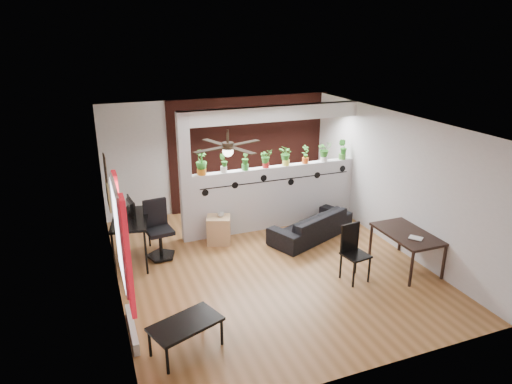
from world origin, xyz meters
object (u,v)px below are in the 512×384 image
(potted_plant_0, at_px, (201,162))
(coffee_table, at_px, (186,326))
(potted_plant_2, at_px, (245,160))
(computer_desk, at_px, (130,222))
(sofa, at_px, (311,225))
(potted_plant_4, at_px, (286,155))
(ceiling_fan, at_px, (228,148))
(office_chair, at_px, (159,233))
(potted_plant_3, at_px, (266,158))
(potted_plant_6, at_px, (324,151))
(potted_plant_5, at_px, (305,154))
(folding_chair, at_px, (353,247))
(cup, at_px, (221,214))
(cube_shelf, at_px, (219,230))
(potted_plant_7, at_px, (343,149))
(dining_table, at_px, (407,236))
(potted_plant_1, at_px, (224,163))

(potted_plant_0, xyz_separation_m, coffee_table, (-1.12, -3.31, -1.22))
(potted_plant_2, distance_m, computer_desk, 2.55)
(potted_plant_2, bearing_deg, sofa, -33.93)
(potted_plant_2, xyz_separation_m, coffee_table, (-2.03, -3.31, -1.18))
(potted_plant_2, height_order, potted_plant_4, potted_plant_4)
(ceiling_fan, height_order, sofa, ceiling_fan)
(potted_plant_4, bearing_deg, office_chair, -169.78)
(ceiling_fan, bearing_deg, potted_plant_3, 52.64)
(potted_plant_6, relative_size, coffee_table, 0.41)
(potted_plant_4, bearing_deg, potted_plant_6, 0.00)
(potted_plant_5, bearing_deg, potted_plant_3, 180.00)
(potted_plant_3, height_order, folding_chair, potted_plant_3)
(potted_plant_0, relative_size, cup, 3.82)
(cube_shelf, xyz_separation_m, computer_desk, (-1.68, -0.15, 0.49))
(potted_plant_7, bearing_deg, dining_table, -92.99)
(cube_shelf, height_order, dining_table, dining_table)
(potted_plant_6, height_order, cup, potted_plant_6)
(cube_shelf, relative_size, office_chair, 0.51)
(office_chair, height_order, folding_chair, office_chair)
(potted_plant_1, bearing_deg, potted_plant_3, 0.00)
(potted_plant_1, height_order, cup, potted_plant_1)
(potted_plant_1, height_order, potted_plant_2, potted_plant_2)
(potted_plant_2, xyz_separation_m, cube_shelf, (-0.69, -0.34, -1.29))
(potted_plant_7, relative_size, sofa, 0.24)
(sofa, height_order, dining_table, dining_table)
(computer_desk, bearing_deg, sofa, -4.50)
(potted_plant_7, bearing_deg, potted_plant_2, 180.00)
(potted_plant_0, relative_size, folding_chair, 0.50)
(computer_desk, height_order, coffee_table, computer_desk)
(potted_plant_1, bearing_deg, dining_table, -43.97)
(potted_plant_1, xyz_separation_m, potted_plant_5, (1.81, 0.00, 0.01))
(potted_plant_3, bearing_deg, potted_plant_6, 0.00)
(computer_desk, bearing_deg, dining_table, -23.93)
(computer_desk, bearing_deg, potted_plant_7, 6.05)
(potted_plant_4, xyz_separation_m, potted_plant_7, (1.35, 0.00, 0.01))
(potted_plant_6, distance_m, cube_shelf, 2.84)
(sofa, xyz_separation_m, cube_shelf, (-1.83, 0.43, 0.02))
(potted_plant_5, bearing_deg, potted_plant_6, 0.00)
(potted_plant_5, distance_m, potted_plant_7, 0.90)
(potted_plant_3, bearing_deg, ceiling_fan, -127.36)
(ceiling_fan, xyz_separation_m, cube_shelf, (0.23, 1.46, -2.04))
(potted_plant_6, height_order, cube_shelf, potted_plant_6)
(potted_plant_6, height_order, computer_desk, potted_plant_6)
(potted_plant_4, relative_size, sofa, 0.24)
(potted_plant_0, bearing_deg, sofa, -20.58)
(cube_shelf, bearing_deg, office_chair, -152.38)
(computer_desk, bearing_deg, coffee_table, -82.98)
(potted_plant_2, distance_m, coffee_table, 4.05)
(sofa, height_order, cup, cup)
(potted_plant_5, relative_size, office_chair, 0.36)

